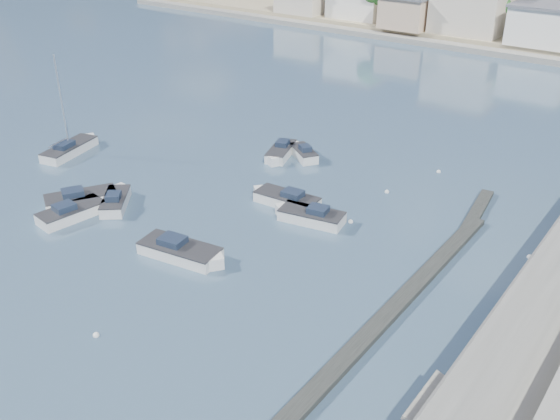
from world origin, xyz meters
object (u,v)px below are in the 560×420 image
at_px(motorboat_h, 184,252).
at_px(motorboat_c, 284,199).
at_px(motorboat_d, 308,216).
at_px(sailboat, 72,148).
at_px(motorboat_g, 280,153).
at_px(motorboat_b, 75,212).
at_px(motorboat_e, 85,199).
at_px(motorboat_a, 116,201).
at_px(motorboat_f, 303,153).

bearing_deg(motorboat_h, motorboat_c, 85.84).
bearing_deg(motorboat_d, sailboat, -175.06).
bearing_deg(motorboat_g, motorboat_b, -106.84).
distance_m(motorboat_c, motorboat_e, 14.89).
bearing_deg(motorboat_g, motorboat_a, -106.60).
xyz_separation_m(motorboat_d, motorboat_f, (-6.90, 9.31, 0.00)).
bearing_deg(motorboat_b, motorboat_a, 72.02).
relative_size(motorboat_a, motorboat_c, 0.76).
height_order(motorboat_g, sailboat, sailboat).
bearing_deg(motorboat_c, sailboat, -171.39).
height_order(motorboat_h, sailboat, sailboat).
height_order(motorboat_b, sailboat, sailboat).
bearing_deg(motorboat_h, motorboat_b, -176.30).
height_order(motorboat_a, motorboat_f, same).
bearing_deg(motorboat_a, motorboat_e, -151.09).
height_order(motorboat_c, motorboat_g, same).
bearing_deg(motorboat_h, motorboat_d, 67.42).
relative_size(motorboat_c, motorboat_f, 1.48).
bearing_deg(motorboat_a, motorboat_b, -107.98).
distance_m(motorboat_a, motorboat_g, 15.28).
height_order(motorboat_a, motorboat_d, same).
relative_size(motorboat_b, motorboat_c, 0.97).
relative_size(motorboat_f, motorboat_g, 0.77).
bearing_deg(motorboat_e, motorboat_f, 64.55).
relative_size(motorboat_d, motorboat_e, 0.95).
bearing_deg(motorboat_a, motorboat_d, 26.77).
xyz_separation_m(motorboat_b, motorboat_f, (6.92, 18.76, 0.00)).
height_order(motorboat_a, motorboat_e, same).
bearing_deg(motorboat_f, motorboat_e, -115.45).
distance_m(motorboat_d, motorboat_e, 16.82).
bearing_deg(motorboat_d, motorboat_c, 159.27).
distance_m(motorboat_d, motorboat_g, 11.78).
bearing_deg(motorboat_f, motorboat_h, -79.83).
distance_m(motorboat_b, motorboat_f, 19.99).
bearing_deg(motorboat_h, motorboat_a, 165.98).
distance_m(motorboat_e, motorboat_f, 18.79).
bearing_deg(motorboat_b, motorboat_h, 3.70).
xyz_separation_m(motorboat_d, motorboat_h, (-3.65, -8.79, 0.00)).
relative_size(motorboat_d, sailboat, 0.58).
bearing_deg(motorboat_d, motorboat_a, -153.23).
height_order(motorboat_a, motorboat_b, same).
distance_m(motorboat_c, sailboat, 21.28).
distance_m(motorboat_b, motorboat_g, 18.39).
height_order(motorboat_d, motorboat_f, same).
relative_size(motorboat_a, motorboat_g, 0.87).
xyz_separation_m(motorboat_e, motorboat_g, (6.48, 15.81, 0.00)).
xyz_separation_m(motorboat_f, sailboat, (-17.07, -11.39, 0.04)).
relative_size(motorboat_d, motorboat_h, 0.86).
xyz_separation_m(motorboat_c, motorboat_h, (-0.72, -9.90, -0.00)).
bearing_deg(motorboat_e, motorboat_h, -5.71).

